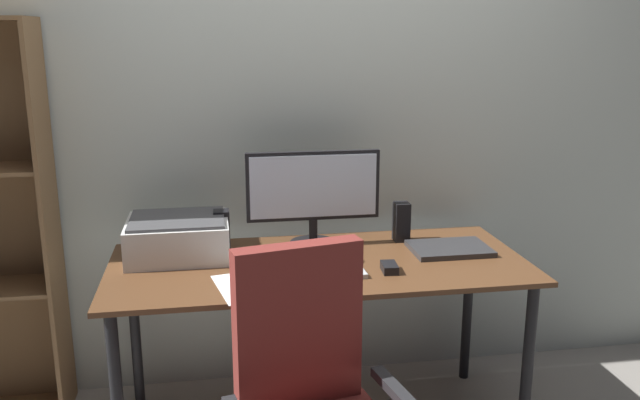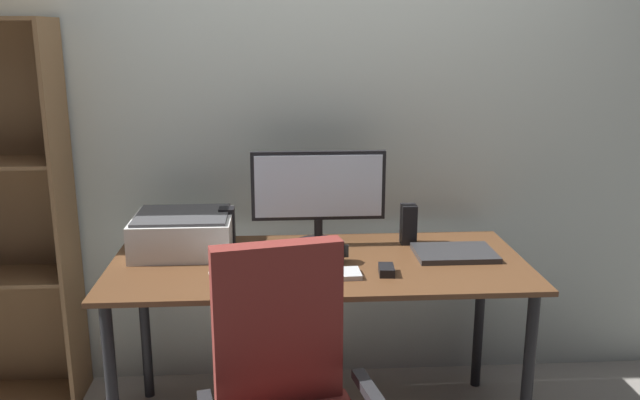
{
  "view_description": "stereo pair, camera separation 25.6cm",
  "coord_description": "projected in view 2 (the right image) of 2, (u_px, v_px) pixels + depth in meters",
  "views": [
    {
      "loc": [
        -0.41,
        -2.44,
        1.62
      ],
      "look_at": [
        0.01,
        0.01,
        0.99
      ],
      "focal_mm": 37.24,
      "sensor_mm": 36.0,
      "label": 1
    },
    {
      "loc": [
        -0.15,
        -2.47,
        1.62
      ],
      "look_at": [
        0.01,
        0.01,
        0.99
      ],
      "focal_mm": 37.24,
      "sensor_mm": 36.0,
      "label": 2
    }
  ],
  "objects": [
    {
      "name": "monitor",
      "position": [
        318.0,
        191.0,
        2.77
      ],
      "size": [
        0.56,
        0.2,
        0.4
      ],
      "color": "black",
      "rests_on": "desk"
    },
    {
      "name": "speaker_right",
      "position": [
        408.0,
        224.0,
        2.83
      ],
      "size": [
        0.06,
        0.07,
        0.17
      ],
      "primitive_type": "cube",
      "color": "black",
      "rests_on": "desk"
    },
    {
      "name": "coffee_mug",
      "position": [
        334.0,
        252.0,
        2.6
      ],
      "size": [
        0.1,
        0.08,
        0.09
      ],
      "color": "black",
      "rests_on": "desk"
    },
    {
      "name": "printer",
      "position": [
        183.0,
        233.0,
        2.72
      ],
      "size": [
        0.4,
        0.34,
        0.16
      ],
      "color": "silver",
      "rests_on": "desk"
    },
    {
      "name": "paper_sheet",
      "position": [
        242.0,
        284.0,
        2.39
      ],
      "size": [
        0.26,
        0.33,
        0.0
      ],
      "primitive_type": "cube",
      "rotation": [
        0.0,
        0.0,
        0.2
      ],
      "color": "white",
      "rests_on": "desk"
    },
    {
      "name": "mouse",
      "position": [
        386.0,
        270.0,
        2.48
      ],
      "size": [
        0.06,
        0.1,
        0.03
      ],
      "primitive_type": "cube",
      "rotation": [
        0.0,
        0.0,
        -0.08
      ],
      "color": "black",
      "rests_on": "desk"
    },
    {
      "name": "keyboard",
      "position": [
        322.0,
        275.0,
        2.46
      ],
      "size": [
        0.29,
        0.12,
        0.02
      ],
      "primitive_type": "cube",
      "rotation": [
        0.0,
        0.0,
        0.04
      ],
      "color": "#B7BABC",
      "rests_on": "desk"
    },
    {
      "name": "back_wall",
      "position": [
        311.0,
        105.0,
        3.0
      ],
      "size": [
        6.4,
        0.1,
        2.6
      ],
      "primitive_type": "cube",
      "color": "beige",
      "rests_on": "ground"
    },
    {
      "name": "speaker_left",
      "position": [
        227.0,
        227.0,
        2.78
      ],
      "size": [
        0.06,
        0.07,
        0.17
      ],
      "primitive_type": "cube",
      "color": "black",
      "rests_on": "desk"
    },
    {
      "name": "laptop",
      "position": [
        455.0,
        253.0,
        2.69
      ],
      "size": [
        0.32,
        0.23,
        0.02
      ],
      "primitive_type": "cube",
      "rotation": [
        0.0,
        0.0,
        0.0
      ],
      "color": "#2D2D30",
      "rests_on": "desk"
    },
    {
      "name": "desk",
      "position": [
        319.0,
        281.0,
        2.64
      ],
      "size": [
        1.64,
        0.73,
        0.74
      ],
      "color": "#56351E",
      "rests_on": "ground"
    }
  ]
}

